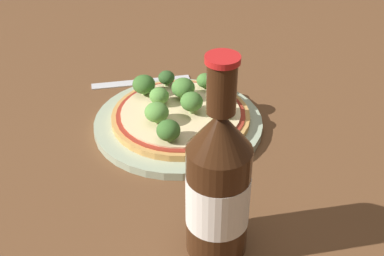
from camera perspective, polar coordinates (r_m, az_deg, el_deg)
ground_plane at (r=0.80m, az=-0.37°, el=0.44°), size 3.00×3.00×0.00m
plate at (r=0.79m, az=-1.39°, el=0.40°), size 0.25×0.25×0.01m
pizza at (r=0.79m, az=-1.31°, el=1.46°), size 0.20×0.20×0.01m
broccoli_floret_0 at (r=0.72m, az=-2.53°, el=-0.26°), size 0.03×0.03×0.03m
broccoli_floret_1 at (r=0.77m, az=-0.19°, el=2.79°), size 0.03×0.03×0.03m
broccoli_floret_2 at (r=0.81m, az=-0.94°, el=4.30°), size 0.04×0.04×0.03m
broccoli_floret_3 at (r=0.81m, az=3.64°, el=3.96°), size 0.03×0.03×0.03m
broccoli_floret_4 at (r=0.77m, az=3.25°, el=2.33°), size 0.03×0.03×0.03m
broccoli_floret_5 at (r=0.80m, az=-3.52°, el=3.43°), size 0.03×0.03×0.03m
broccoli_floret_6 at (r=0.84m, az=1.39°, el=5.08°), size 0.03×0.03×0.02m
broccoli_floret_7 at (r=0.75m, az=-3.79°, el=1.69°), size 0.03×0.03×0.03m
broccoli_floret_8 at (r=0.82m, az=-5.16°, el=4.66°), size 0.03×0.03×0.03m
broccoli_floret_9 at (r=0.84m, az=-3.01°, el=5.33°), size 0.03×0.03×0.02m
beer_bottle at (r=0.55m, az=2.81°, el=-6.03°), size 0.07×0.07×0.24m
fork at (r=0.91m, az=-5.45°, el=4.94°), size 0.06×0.16×0.00m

